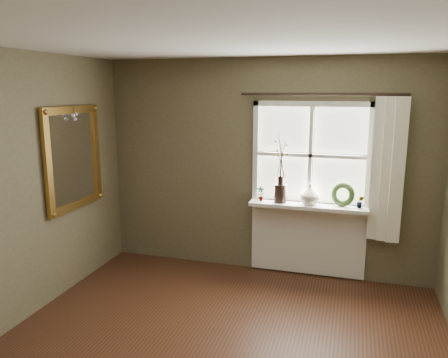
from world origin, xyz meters
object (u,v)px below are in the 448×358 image
gilt_mirror (73,158)px  cream_vase (310,194)px  dark_jug (280,193)px  wreath (343,197)px

gilt_mirror → cream_vase: bearing=18.8°
dark_jug → cream_vase: bearing=0.0°
wreath → gilt_mirror: size_ratio=0.24×
dark_jug → cream_vase: (0.34, 0.00, 0.01)m
dark_jug → gilt_mirror: (-2.19, -0.86, 0.46)m
dark_jug → wreath: size_ratio=0.79×
wreath → gilt_mirror: gilt_mirror is taller
dark_jug → wreath: bearing=3.2°
cream_vase → wreath: bearing=6.2°
gilt_mirror → dark_jug: bearing=21.5°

